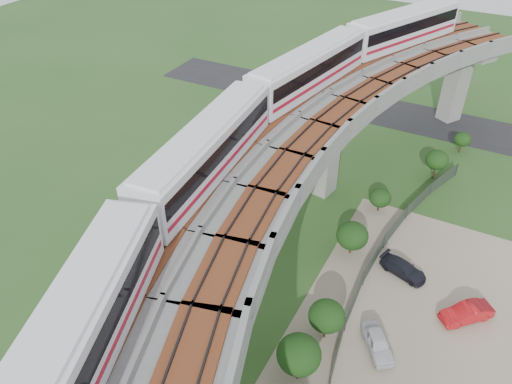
# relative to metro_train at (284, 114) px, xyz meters

# --- Properties ---
(ground) EXTENTS (160.00, 160.00, 0.00)m
(ground) POSITION_rel_metro_train_xyz_m (-0.37, -1.79, -12.31)
(ground) COLOR #2D5220
(ground) RESTS_ON ground
(dirt_lot) EXTENTS (18.00, 26.00, 0.04)m
(dirt_lot) POSITION_rel_metro_train_xyz_m (13.63, -3.79, -12.29)
(dirt_lot) COLOR gray
(dirt_lot) RESTS_ON ground
(asphalt_road) EXTENTS (60.00, 8.00, 0.03)m
(asphalt_road) POSITION_rel_metro_train_xyz_m (-0.37, 28.21, -12.29)
(asphalt_road) COLOR #232326
(asphalt_road) RESTS_ON ground
(viaduct) EXTENTS (19.58, 73.98, 11.40)m
(viaduct) POSITION_rel_metro_train_xyz_m (3.47, -1.79, -3.26)
(viaduct) COLOR #99968E
(viaduct) RESTS_ON ground
(metro_train) EXTENTS (11.43, 61.31, 3.64)m
(metro_train) POSITION_rel_metro_train_xyz_m (0.00, 0.00, 0.00)
(metro_train) COLOR white
(metro_train) RESTS_ON ground
(fence) EXTENTS (3.87, 38.73, 1.50)m
(fence) POSITION_rel_metro_train_xyz_m (9.38, -1.79, -11.56)
(fence) COLOR #2D382D
(fence) RESTS_ON ground
(tree_0) EXTENTS (1.84, 1.84, 2.48)m
(tree_0) POSITION_rel_metro_train_xyz_m (11.39, 22.40, -10.62)
(tree_0) COLOR #382314
(tree_0) RESTS_ON ground
(tree_1) EXTENTS (2.31, 2.31, 3.23)m
(tree_1) POSITION_rel_metro_train_xyz_m (9.86, 15.90, -10.07)
(tree_1) COLOR #382314
(tree_1) RESTS_ON ground
(tree_2) EXTENTS (2.03, 2.03, 2.38)m
(tree_2) POSITION_rel_metro_train_xyz_m (6.44, 8.03, -10.79)
(tree_2) COLOR #382314
(tree_2) RESTS_ON ground
(tree_3) EXTENTS (2.68, 2.68, 3.07)m
(tree_3) POSITION_rel_metro_train_xyz_m (5.99, 1.29, -10.39)
(tree_3) COLOR #382314
(tree_3) RESTS_ON ground
(tree_4) EXTENTS (2.56, 2.56, 3.36)m
(tree_4) POSITION_rel_metro_train_xyz_m (7.24, -7.85, -10.04)
(tree_4) COLOR #382314
(tree_4) RESTS_ON ground
(tree_5) EXTENTS (2.87, 2.87, 3.75)m
(tree_5) POSITION_rel_metro_train_xyz_m (6.86, -11.72, -9.79)
(tree_5) COLOR #382314
(tree_5) RESTS_ON ground
(car_white) EXTENTS (3.37, 3.83, 1.25)m
(car_white) POSITION_rel_metro_train_xyz_m (10.83, -7.09, -11.64)
(car_white) COLOR silver
(car_white) RESTS_ON dirt_lot
(car_red) EXTENTS (3.77, 3.74, 1.30)m
(car_red) POSITION_rel_metro_train_xyz_m (15.80, -1.54, -11.62)
(car_red) COLOR #B41015
(car_red) RESTS_ON dirt_lot
(car_dark) EXTENTS (4.15, 2.66, 1.12)m
(car_dark) POSITION_rel_metro_train_xyz_m (10.56, 0.90, -11.71)
(car_dark) COLOR black
(car_dark) RESTS_ON dirt_lot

